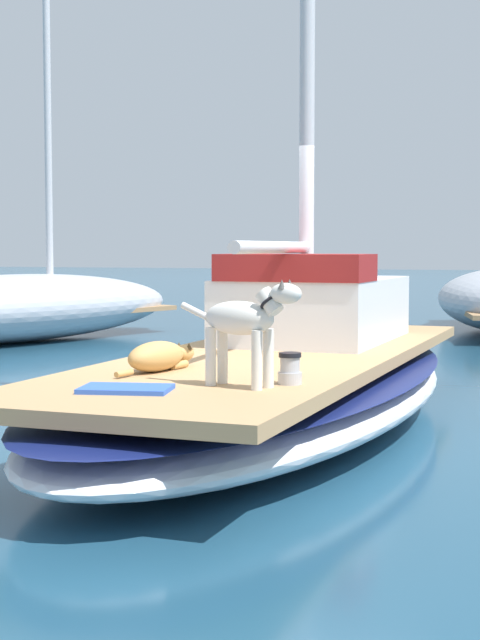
{
  "coord_description": "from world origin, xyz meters",
  "views": [
    {
      "loc": [
        2.25,
        -8.08,
        1.56
      ],
      "look_at": [
        0.0,
        -1.0,
        1.01
      ],
      "focal_mm": 55.19,
      "sensor_mm": 36.0,
      "label": 1
    }
  ],
  "objects_px": {
    "dog_tan": "(159,356)",
    "deck_winch": "(290,369)",
    "deck_towel": "(126,389)",
    "dog_white": "(245,322)",
    "moored_boat_port_side": "(19,306)",
    "sailboat_main": "(275,390)"
  },
  "relations": [
    {
      "from": "sailboat_main",
      "to": "deck_winch",
      "type": "bearing_deg",
      "value": -71.61
    },
    {
      "from": "dog_white",
      "to": "moored_boat_port_side",
      "type": "xyz_separation_m",
      "value": [
        -6.51,
        8.31,
        -0.49
      ]
    },
    {
      "from": "deck_towel",
      "to": "moored_boat_port_side",
      "type": "xyz_separation_m",
      "value": [
        -5.85,
        8.71,
        -0.08
      ]
    },
    {
      "from": "dog_white",
      "to": "deck_towel",
      "type": "xyz_separation_m",
      "value": [
        -0.66,
        -0.4,
        -0.41
      ]
    },
    {
      "from": "deck_towel",
      "to": "dog_tan",
      "type": "bearing_deg",
      "value": 100.55
    },
    {
      "from": "deck_winch",
      "to": "moored_boat_port_side",
      "type": "height_order",
      "value": "moored_boat_port_side"
    },
    {
      "from": "moored_boat_port_side",
      "to": "deck_winch",
      "type": "bearing_deg",
      "value": -50.19
    },
    {
      "from": "dog_tan",
      "to": "deck_winch",
      "type": "relative_size",
      "value": 4.51
    },
    {
      "from": "deck_winch",
      "to": "moored_boat_port_side",
      "type": "distance_m",
      "value": 10.54
    },
    {
      "from": "sailboat_main",
      "to": "deck_towel",
      "type": "relative_size",
      "value": 13.15
    },
    {
      "from": "dog_tan",
      "to": "deck_winch",
      "type": "distance_m",
      "value": 1.15
    },
    {
      "from": "deck_winch",
      "to": "deck_towel",
      "type": "relative_size",
      "value": 0.38
    },
    {
      "from": "sailboat_main",
      "to": "moored_boat_port_side",
      "type": "xyz_separation_m",
      "value": [
        -6.13,
        6.24,
        0.26
      ]
    },
    {
      "from": "sailboat_main",
      "to": "dog_white",
      "type": "xyz_separation_m",
      "value": [
        0.38,
        -2.08,
        0.75
      ]
    },
    {
      "from": "dog_tan",
      "to": "dog_white",
      "type": "bearing_deg",
      "value": -35.56
    },
    {
      "from": "deck_winch",
      "to": "sailboat_main",
      "type": "bearing_deg",
      "value": 108.39
    },
    {
      "from": "dog_tan",
      "to": "sailboat_main",
      "type": "bearing_deg",
      "value": 72.27
    },
    {
      "from": "dog_white",
      "to": "moored_boat_port_side",
      "type": "bearing_deg",
      "value": 128.05
    },
    {
      "from": "deck_towel",
      "to": "dog_white",
      "type": "bearing_deg",
      "value": 31.04
    },
    {
      "from": "dog_tan",
      "to": "moored_boat_port_side",
      "type": "height_order",
      "value": "moored_boat_port_side"
    },
    {
      "from": "dog_white",
      "to": "dog_tan",
      "type": "bearing_deg",
      "value": 144.44
    },
    {
      "from": "dog_tan",
      "to": "moored_boat_port_side",
      "type": "bearing_deg",
      "value": 126.29
    }
  ]
}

